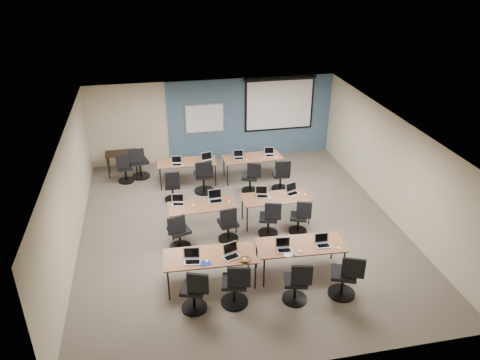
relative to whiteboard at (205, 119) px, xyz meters
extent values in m
cube|color=#6B6354|center=(0.30, -4.43, -1.45)|extent=(8.00, 9.00, 0.02)
cube|color=white|center=(0.30, -4.43, 1.25)|extent=(8.00, 9.00, 0.02)
cube|color=beige|center=(0.30, 0.07, -0.10)|extent=(8.00, 0.04, 2.70)
cube|color=beige|center=(0.30, -8.93, -0.10)|extent=(8.00, 0.04, 2.70)
cube|color=beige|center=(-3.70, -4.43, -0.10)|extent=(0.04, 9.00, 2.70)
cube|color=beige|center=(4.30, -4.43, -0.10)|extent=(0.04, 9.00, 2.70)
cube|color=#3D5977|center=(1.55, 0.04, -0.10)|extent=(5.50, 0.04, 2.70)
cube|color=#B8B8B8|center=(0.00, 0.00, 0.00)|extent=(1.28, 0.02, 0.98)
cube|color=white|center=(0.00, -0.01, 0.00)|extent=(1.20, 0.02, 0.90)
cube|color=black|center=(2.50, -0.02, 0.35)|extent=(2.32, 0.03, 1.82)
cube|color=white|center=(2.50, -0.03, 0.31)|extent=(2.20, 0.02, 1.62)
cylinder|color=black|center=(2.50, -0.03, 1.19)|extent=(2.40, 0.10, 0.10)
cube|color=brown|center=(-0.77, -6.47, -0.73)|extent=(1.91, 0.80, 0.03)
cylinder|color=black|center=(-1.67, -6.81, -1.10)|extent=(0.04, 0.04, 0.70)
cylinder|color=black|center=(0.12, -6.81, -1.10)|extent=(0.04, 0.04, 0.70)
cylinder|color=black|center=(-1.67, -6.13, -1.10)|extent=(0.04, 0.04, 0.70)
cylinder|color=black|center=(0.12, -6.13, -1.10)|extent=(0.04, 0.04, 0.70)
cube|color=olive|center=(1.20, -6.46, -0.73)|extent=(1.90, 0.79, 0.03)
cylinder|color=black|center=(0.32, -6.79, -1.10)|extent=(0.04, 0.04, 0.70)
cylinder|color=black|center=(2.09, -6.79, -1.10)|extent=(0.04, 0.04, 0.70)
cylinder|color=black|center=(0.32, -6.12, -1.10)|extent=(0.04, 0.04, 0.70)
cylinder|color=black|center=(2.09, -6.12, -1.10)|extent=(0.04, 0.04, 0.70)
cube|color=#A97437|center=(-0.65, -4.34, -0.73)|extent=(1.70, 0.71, 0.03)
cylinder|color=black|center=(-1.44, -4.64, -1.10)|extent=(0.04, 0.04, 0.70)
cylinder|color=black|center=(0.14, -4.64, -1.10)|extent=(0.04, 0.04, 0.70)
cylinder|color=black|center=(-1.44, -4.05, -1.10)|extent=(0.04, 0.04, 0.70)
cylinder|color=black|center=(0.14, -4.05, -1.10)|extent=(0.04, 0.04, 0.70)
cube|color=#99582C|center=(1.24, -4.31, -0.73)|extent=(1.76, 0.73, 0.03)
cylinder|color=black|center=(0.43, -4.62, -1.10)|extent=(0.04, 0.04, 0.70)
cylinder|color=black|center=(2.06, -4.62, -1.10)|extent=(0.04, 0.04, 0.70)
cylinder|color=black|center=(0.43, -4.01, -1.10)|extent=(0.04, 0.04, 0.70)
cylinder|color=black|center=(2.06, -4.01, -1.10)|extent=(0.04, 0.04, 0.70)
cube|color=#9E7745|center=(-0.78, -1.67, -0.73)|extent=(1.74, 0.73, 0.03)
cylinder|color=black|center=(-1.59, -1.97, -1.10)|extent=(0.04, 0.04, 0.70)
cylinder|color=black|center=(0.03, -1.97, -1.10)|extent=(0.04, 0.04, 0.70)
cylinder|color=black|center=(-1.59, -1.36, -1.10)|extent=(0.04, 0.04, 0.70)
cylinder|color=black|center=(0.03, -1.36, -1.10)|extent=(0.04, 0.04, 0.70)
cube|color=brown|center=(1.21, -1.74, -0.73)|extent=(1.79, 0.74, 0.03)
cylinder|color=black|center=(0.38, -2.05, -1.10)|extent=(0.04, 0.04, 0.70)
cylinder|color=black|center=(2.05, -2.05, -1.10)|extent=(0.04, 0.04, 0.70)
cylinder|color=black|center=(0.38, -1.43, -1.10)|extent=(0.04, 0.04, 0.70)
cylinder|color=black|center=(2.05, -1.43, -1.10)|extent=(0.04, 0.04, 0.70)
cube|color=#A6A6AF|center=(-1.15, -6.62, -0.71)|extent=(0.34, 0.24, 0.02)
cube|color=black|center=(-1.15, -6.64, -0.70)|extent=(0.28, 0.14, 0.00)
cube|color=#A6A6AF|center=(-1.15, -6.49, -0.58)|extent=(0.34, 0.06, 0.23)
cube|color=black|center=(-1.15, -6.50, -0.58)|extent=(0.29, 0.04, 0.19)
ellipsoid|color=white|center=(-0.86, -6.65, -0.71)|extent=(0.08, 0.11, 0.04)
cylinder|color=black|center=(-1.20, -7.17, -1.42)|extent=(0.52, 0.52, 0.05)
cylinder|color=black|center=(-1.20, -7.17, -1.22)|extent=(0.06, 0.06, 0.46)
cube|color=black|center=(-1.20, -7.17, -0.95)|extent=(0.46, 0.46, 0.08)
cube|color=black|center=(-1.13, -7.36, -0.67)|extent=(0.42, 0.06, 0.44)
cube|color=#ABABAC|center=(-0.34, -6.61, -0.71)|extent=(0.34, 0.25, 0.02)
cube|color=black|center=(-0.34, -6.63, -0.70)|extent=(0.29, 0.14, 0.00)
cube|color=#ABABAC|center=(-0.34, -6.48, -0.58)|extent=(0.34, 0.06, 0.23)
cube|color=black|center=(-0.34, -6.48, -0.58)|extent=(0.30, 0.04, 0.19)
ellipsoid|color=white|center=(-0.09, -6.72, -0.71)|extent=(0.07, 0.10, 0.03)
cylinder|color=black|center=(-0.39, -7.16, -1.42)|extent=(0.56, 0.56, 0.05)
cylinder|color=black|center=(-0.39, -7.16, -1.20)|extent=(0.06, 0.06, 0.49)
cube|color=black|center=(-0.39, -7.16, -0.92)|extent=(0.49, 0.49, 0.08)
cube|color=black|center=(-0.34, -7.38, -0.64)|extent=(0.45, 0.06, 0.44)
cube|color=#9E9EA9|center=(0.79, -6.61, -0.71)|extent=(0.31, 0.23, 0.02)
cube|color=black|center=(0.79, -6.63, -0.70)|extent=(0.27, 0.13, 0.00)
cube|color=#9E9EA9|center=(0.79, -6.48, -0.59)|extent=(0.31, 0.06, 0.22)
cube|color=black|center=(0.79, -6.49, -0.59)|extent=(0.28, 0.04, 0.18)
ellipsoid|color=white|center=(1.11, -6.72, -0.71)|extent=(0.09, 0.11, 0.03)
cylinder|color=black|center=(0.83, -7.31, -1.42)|extent=(0.51, 0.51, 0.05)
cylinder|color=black|center=(0.83, -7.31, -1.22)|extent=(0.06, 0.06, 0.45)
cube|color=black|center=(0.83, -7.31, -0.96)|extent=(0.45, 0.45, 0.08)
cube|color=black|center=(0.88, -7.51, -0.68)|extent=(0.41, 0.06, 0.44)
cube|color=#ACACAC|center=(1.66, -6.60, -0.71)|extent=(0.31, 0.22, 0.02)
cube|color=black|center=(1.66, -6.62, -0.70)|extent=(0.26, 0.13, 0.00)
cube|color=#ACACAC|center=(1.66, -6.48, -0.59)|extent=(0.31, 0.06, 0.21)
cube|color=black|center=(1.66, -6.49, -0.59)|extent=(0.27, 0.04, 0.17)
ellipsoid|color=white|center=(1.96, -6.76, -0.71)|extent=(0.08, 0.11, 0.04)
cylinder|color=black|center=(1.84, -7.34, -1.42)|extent=(0.56, 0.56, 0.05)
cylinder|color=black|center=(1.84, -7.34, -1.20)|extent=(0.06, 0.06, 0.50)
cube|color=black|center=(1.84, -7.34, -0.91)|extent=(0.50, 0.50, 0.08)
cube|color=black|center=(1.93, -7.55, -0.63)|extent=(0.45, 0.06, 0.44)
cube|color=#AEAEB7|center=(-1.24, -4.20, -0.71)|extent=(0.30, 0.22, 0.02)
cube|color=black|center=(-1.24, -4.22, -0.70)|extent=(0.26, 0.13, 0.00)
cube|color=#AEAEB7|center=(-1.24, -4.08, -0.59)|extent=(0.30, 0.06, 0.21)
cube|color=black|center=(-1.24, -4.09, -0.59)|extent=(0.27, 0.04, 0.17)
ellipsoid|color=white|center=(-0.88, -4.33, -0.71)|extent=(0.08, 0.11, 0.03)
cylinder|color=black|center=(-1.30, -5.01, -1.42)|extent=(0.52, 0.52, 0.05)
cylinder|color=black|center=(-1.30, -5.01, -1.22)|extent=(0.06, 0.06, 0.46)
cube|color=black|center=(-1.30, -5.01, -0.95)|extent=(0.46, 0.46, 0.08)
cube|color=black|center=(-1.36, -5.21, -0.67)|extent=(0.42, 0.06, 0.44)
cube|color=#B0AFBC|center=(-0.30, -4.23, -0.71)|extent=(0.35, 0.26, 0.02)
cube|color=black|center=(-0.30, -4.25, -0.70)|extent=(0.30, 0.15, 0.00)
cube|color=#B0AFBC|center=(-0.30, -4.09, -0.58)|extent=(0.35, 0.06, 0.24)
cube|color=black|center=(-0.30, -4.10, -0.58)|extent=(0.31, 0.05, 0.20)
ellipsoid|color=white|center=(0.03, -4.33, -0.71)|extent=(0.06, 0.10, 0.04)
cylinder|color=black|center=(-0.11, -4.89, -1.42)|extent=(0.50, 0.50, 0.05)
cylinder|color=black|center=(-0.11, -4.89, -1.23)|extent=(0.06, 0.06, 0.44)
cube|color=black|center=(-0.11, -4.89, -0.97)|extent=(0.44, 0.44, 0.08)
cube|color=black|center=(-0.13, -5.09, -0.69)|extent=(0.40, 0.06, 0.44)
cube|color=#AAABB0|center=(0.91, -4.22, -0.71)|extent=(0.32, 0.23, 0.02)
cube|color=black|center=(0.91, -4.24, -0.70)|extent=(0.27, 0.13, 0.00)
cube|color=#AAABB0|center=(0.91, -4.09, -0.59)|extent=(0.32, 0.06, 0.22)
cube|color=black|center=(0.91, -4.10, -0.59)|extent=(0.28, 0.04, 0.18)
ellipsoid|color=white|center=(1.07, -4.34, -0.71)|extent=(0.09, 0.12, 0.04)
cylinder|color=black|center=(0.91, -4.84, -1.42)|extent=(0.50, 0.50, 0.05)
cylinder|color=black|center=(0.91, -4.84, -1.23)|extent=(0.06, 0.06, 0.44)
cube|color=black|center=(0.91, -4.84, -0.97)|extent=(0.44, 0.44, 0.08)
cube|color=black|center=(0.97, -5.04, -0.69)|extent=(0.40, 0.06, 0.44)
cube|color=#AEAEB9|center=(1.71, -4.24, -0.71)|extent=(0.34, 0.24, 0.02)
cube|color=black|center=(1.71, -4.26, -0.70)|extent=(0.29, 0.14, 0.00)
cube|color=#AEAEB9|center=(1.71, -4.10, -0.58)|extent=(0.34, 0.06, 0.23)
cube|color=black|center=(1.71, -4.11, -0.58)|extent=(0.30, 0.04, 0.19)
ellipsoid|color=white|center=(2.01, -4.33, -0.71)|extent=(0.07, 0.11, 0.04)
cylinder|color=black|center=(1.68, -4.90, -1.42)|extent=(0.46, 0.46, 0.05)
cylinder|color=black|center=(1.68, -4.90, -1.25)|extent=(0.06, 0.06, 0.41)
cube|color=black|center=(1.68, -4.90, -1.00)|extent=(0.41, 0.41, 0.08)
cube|color=black|center=(1.74, -5.07, -0.72)|extent=(0.37, 0.06, 0.44)
cube|color=#B7B7BC|center=(-1.08, -1.85, -0.71)|extent=(0.31, 0.22, 0.02)
cube|color=black|center=(-1.08, -1.87, -0.70)|extent=(0.26, 0.13, 0.00)
cube|color=#B7B7BC|center=(-1.08, -1.73, -0.59)|extent=(0.31, 0.06, 0.21)
cube|color=black|center=(-1.08, -1.74, -0.59)|extent=(0.27, 0.04, 0.17)
ellipsoid|color=white|center=(-0.93, -1.94, -0.71)|extent=(0.08, 0.10, 0.03)
cylinder|color=black|center=(-1.29, -2.61, -1.42)|extent=(0.48, 0.48, 0.05)
cylinder|color=black|center=(-1.29, -2.61, -1.24)|extent=(0.06, 0.06, 0.42)
cube|color=black|center=(-1.29, -2.61, -0.99)|extent=(0.42, 0.42, 0.08)
cube|color=black|center=(-1.29, -2.80, -0.71)|extent=(0.39, 0.06, 0.44)
cube|color=#A3A3AA|center=(-0.18, -1.84, -0.71)|extent=(0.35, 0.26, 0.02)
cube|color=black|center=(-0.18, -1.86, -0.70)|extent=(0.30, 0.15, 0.00)
cube|color=#A3A3AA|center=(-0.18, -1.70, -0.58)|extent=(0.35, 0.06, 0.24)
cube|color=black|center=(-0.18, -1.71, -0.58)|extent=(0.31, 0.05, 0.20)
ellipsoid|color=white|center=(-0.12, -1.87, -0.71)|extent=(0.07, 0.10, 0.03)
cylinder|color=black|center=(-0.37, -2.28, -1.42)|extent=(0.58, 0.58, 0.05)
cylinder|color=black|center=(-0.37, -2.28, -1.19)|extent=(0.06, 0.06, 0.51)
cube|color=black|center=(-0.37, -2.28, -0.90)|extent=(0.51, 0.51, 0.08)
cube|color=black|center=(-0.38, -2.52, -0.62)|extent=(0.47, 0.06, 0.44)
cube|color=silver|center=(0.79, -1.77, -0.71)|extent=(0.30, 0.22, 0.02)
cube|color=black|center=(0.79, -1.79, -0.70)|extent=(0.26, 0.13, 0.00)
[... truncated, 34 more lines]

